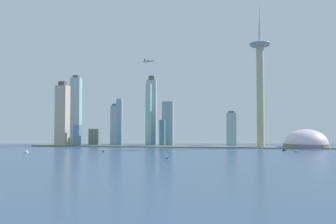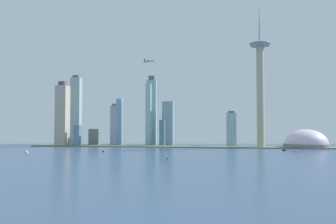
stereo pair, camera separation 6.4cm
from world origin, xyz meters
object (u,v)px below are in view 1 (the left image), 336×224
skyscraper_6 (62,115)px  skyscraper_7 (168,123)px  skyscraper_4 (149,115)px  skyscraper_9 (95,137)px  skyscraper_0 (152,112)px  skyscraper_2 (76,110)px  skyscraper_3 (120,122)px  skyscraper_10 (115,125)px  skyscraper_8 (231,129)px  boat_4 (296,151)px  observation_tower (260,76)px  skyscraper_5 (162,133)px  airplane (149,61)px  skyscraper_1 (78,136)px  boat_2 (167,159)px  boat_0 (103,151)px  boat_1 (26,152)px  stadium_dome (306,144)px  boat_3 (284,150)px

skyscraper_6 → skyscraper_7: size_ratio=1.42×
skyscraper_4 → skyscraper_9: size_ratio=3.76×
skyscraper_0 → skyscraper_2: bearing=-176.7°
skyscraper_3 → skyscraper_4: bearing=-8.3°
skyscraper_6 → skyscraper_10: size_ratio=1.44×
skyscraper_8 → boat_4: (116.42, -180.40, -39.95)m
observation_tower → skyscraper_7: (-223.14, 76.28, -105.92)m
skyscraper_5 → boat_4: skyscraper_5 is taller
skyscraper_7 → airplane: bearing=-144.3°
skyscraper_1 → skyscraper_9: (13.08, 75.99, -4.95)m
skyscraper_2 → skyscraper_7: bearing=-1.2°
boat_4 → skyscraper_6: bearing=89.6°
skyscraper_8 → boat_2: skyscraper_8 is taller
skyscraper_0 → skyscraper_10: (-105.06, 15.09, -34.13)m
skyscraper_6 → skyscraper_7: skyscraper_6 is taller
observation_tower → skyscraper_5: (-230.87, 34.44, -129.47)m
skyscraper_6 → boat_0: bearing=-46.4°
observation_tower → skyscraper_9: (-416.27, 64.85, -140.82)m
boat_2 → boat_4: boat_2 is taller
skyscraper_1 → skyscraper_8: (364.79, 61.56, 15.42)m
skyscraper_3 → skyscraper_2: bearing=174.9°
skyscraper_4 → skyscraper_5: (40.01, -24.29, -45.89)m
skyscraper_3 → airplane: 175.27m
skyscraper_10 → boat_0: 306.65m
skyscraper_3 → skyscraper_6: skyscraper_6 is taller
skyscraper_0 → boat_4: bearing=-34.7°
skyscraper_3 → skyscraper_10: size_ratio=1.09×
skyscraper_5 → boat_1: bearing=-127.8°
skyscraper_1 → skyscraper_5: (198.47, 45.58, 6.40)m
skyscraper_5 → skyscraper_6: 247.44m
skyscraper_0 → skyscraper_2: skyscraper_2 is taller
boat_1 → boat_4: bearing=-133.5°
skyscraper_3 → airplane: (84.06, -25.15, 151.72)m
stadium_dome → skyscraper_9: skyscraper_9 is taller
skyscraper_6 → boat_2: (314.35, -326.86, -74.19)m
stadium_dome → skyscraper_1: bearing=-177.5°
observation_tower → skyscraper_3: size_ratio=2.78×
skyscraper_1 → boat_2: (273.11, -324.59, -24.37)m
skyscraper_5 → skyscraper_9: (-185.40, 30.41, -11.34)m
skyscraper_0 → skyscraper_4: size_ratio=1.16×
skyscraper_3 → boat_1: skyscraper_3 is taller
boat_4 → boat_2: bearing=147.4°
skyscraper_2 → skyscraper_3: 130.07m
skyscraper_6 → skyscraper_10: 152.58m
skyscraper_3 → skyscraper_10: 46.05m
skyscraper_7 → airplane: (-43.25, -31.09, 155.96)m
skyscraper_10 → boat_2: size_ratio=9.04×
boat_3 → skyscraper_7: bearing=76.7°
skyscraper_8 → observation_tower: bearing=-38.0°
skyscraper_6 → boat_2: skyscraper_6 is taller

